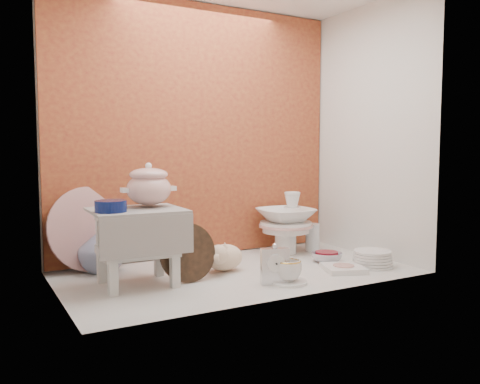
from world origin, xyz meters
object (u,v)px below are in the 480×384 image
object	(u,v)px
porcelain_tower	(286,223)
crystal_bowl	(327,257)
plush_pig	(224,257)
soup_tureen	(149,185)
dinner_plate_stack	(372,258)
mantel_clock	(275,264)
gold_rim_teacup	(288,270)
blue_white_vase	(102,248)
floral_platter	(90,229)
step_stool	(137,247)

from	to	relation	value
porcelain_tower	crystal_bowl	bearing A→B (deg)	-76.83
plush_pig	porcelain_tower	world-z (taller)	porcelain_tower
soup_tureen	dinner_plate_stack	bearing A→B (deg)	-15.11
plush_pig	porcelain_tower	bearing A→B (deg)	-0.58
mantel_clock	plush_pig	bearing A→B (deg)	124.97
soup_tureen	gold_rim_teacup	world-z (taller)	soup_tureen
soup_tureen	porcelain_tower	xyz separation A→B (m)	(0.94, 0.20, -0.28)
plush_pig	dinner_plate_stack	bearing A→B (deg)	-44.15
blue_white_vase	plush_pig	distance (m)	0.64
plush_pig	crystal_bowl	world-z (taller)	plush_pig
dinner_plate_stack	plush_pig	bearing A→B (deg)	158.57
soup_tureen	crystal_bowl	xyz separation A→B (m)	(1.01, -0.10, -0.44)
floral_platter	porcelain_tower	size ratio (longest dim) A/B	1.19
gold_rim_teacup	dinner_plate_stack	size ratio (longest dim) A/B	0.59
blue_white_vase	crystal_bowl	world-z (taller)	blue_white_vase
floral_platter	dinner_plate_stack	size ratio (longest dim) A/B	2.05
floral_platter	blue_white_vase	distance (m)	0.12
crystal_bowl	porcelain_tower	size ratio (longest dim) A/B	0.46
gold_rim_teacup	soup_tureen	bearing A→B (deg)	146.68
porcelain_tower	soup_tureen	bearing A→B (deg)	-167.75
crystal_bowl	dinner_plate_stack	bearing A→B (deg)	-54.37
step_stool	crystal_bowl	size ratio (longest dim) A/B	2.40
soup_tureen	mantel_clock	xyz separation A→B (m)	(0.50, -0.35, -0.37)
step_stool	plush_pig	world-z (taller)	step_stool
step_stool	gold_rim_teacup	size ratio (longest dim) A/B	3.25
soup_tureen	floral_platter	xyz separation A→B (m)	(-0.21, 0.36, -0.25)
dinner_plate_stack	porcelain_tower	distance (m)	0.58
floral_platter	porcelain_tower	bearing A→B (deg)	-7.66
floral_platter	mantel_clock	distance (m)	1.01
mantel_clock	crystal_bowl	xyz separation A→B (m)	(0.51, 0.25, -0.07)
plush_pig	blue_white_vase	bearing A→B (deg)	128.70
dinner_plate_stack	crystal_bowl	world-z (taller)	dinner_plate_stack
floral_platter	blue_white_vase	world-z (taller)	floral_platter
gold_rim_teacup	porcelain_tower	world-z (taller)	porcelain_tower
step_stool	dinner_plate_stack	xyz separation A→B (m)	(1.24, -0.27, -0.14)
blue_white_vase	plush_pig	size ratio (longest dim) A/B	0.98
gold_rim_teacup	step_stool	bearing A→B (deg)	153.27
blue_white_vase	plush_pig	bearing A→B (deg)	-28.58
soup_tureen	crystal_bowl	size ratio (longest dim) A/B	1.46
soup_tureen	crystal_bowl	bearing A→B (deg)	-5.92
porcelain_tower	dinner_plate_stack	bearing A→B (deg)	-66.80
step_stool	floral_platter	world-z (taller)	floral_platter
porcelain_tower	step_stool	bearing A→B (deg)	-166.11
mantel_clock	plush_pig	size ratio (longest dim) A/B	0.75
soup_tureen	plush_pig	distance (m)	0.56
mantel_clock	gold_rim_teacup	bearing A→B (deg)	4.85
floral_platter	mantel_clock	xyz separation A→B (m)	(0.71, -0.71, -0.12)
blue_white_vase	crystal_bowl	bearing A→B (deg)	-18.67
blue_white_vase	mantel_clock	bearing A→B (deg)	-44.37
plush_pig	gold_rim_teacup	distance (m)	0.39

